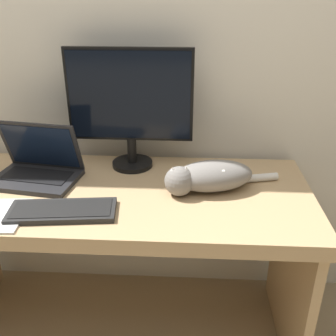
{
  "coord_description": "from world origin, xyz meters",
  "views": [
    {
      "loc": [
        0.29,
        -1.02,
        1.5
      ],
      "look_at": [
        0.22,
        0.3,
        0.86
      ],
      "focal_mm": 42.0,
      "sensor_mm": 36.0,
      "label": 1
    }
  ],
  "objects_px": {
    "external_keyboard": "(62,211)",
    "laptop": "(37,168)",
    "cat": "(208,176)",
    "monitor": "(130,104)"
  },
  "relations": [
    {
      "from": "external_keyboard",
      "to": "laptop",
      "type": "bearing_deg",
      "value": 118.49
    },
    {
      "from": "laptop",
      "to": "external_keyboard",
      "type": "relative_size",
      "value": 0.95
    },
    {
      "from": "laptop",
      "to": "cat",
      "type": "height_order",
      "value": "laptop"
    },
    {
      "from": "external_keyboard",
      "to": "cat",
      "type": "distance_m",
      "value": 0.56
    },
    {
      "from": "external_keyboard",
      "to": "cat",
      "type": "relative_size",
      "value": 0.84
    },
    {
      "from": "laptop",
      "to": "cat",
      "type": "bearing_deg",
      "value": 4.23
    },
    {
      "from": "laptop",
      "to": "cat",
      "type": "xyz_separation_m",
      "value": [
        0.7,
        -0.05,
        0.01
      ]
    },
    {
      "from": "monitor",
      "to": "external_keyboard",
      "type": "relative_size",
      "value": 1.35
    },
    {
      "from": "laptop",
      "to": "external_keyboard",
      "type": "distance_m",
      "value": 0.32
    },
    {
      "from": "cat",
      "to": "external_keyboard",
      "type": "bearing_deg",
      "value": -171.8
    }
  ]
}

